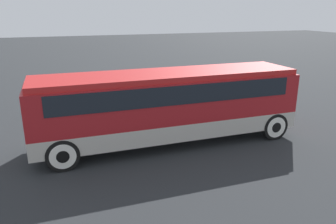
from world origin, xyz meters
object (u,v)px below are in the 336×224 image
object	(u,v)px
tour_bus	(170,101)
parked_car_mid	(102,100)
parked_car_far	(114,85)
parked_car_near	(181,84)

from	to	relation	value
tour_bus	parked_car_mid	size ratio (longest dim) A/B	2.58
parked_car_far	parked_car_mid	bearing A→B (deg)	-110.80
tour_bus	parked_car_near	bearing A→B (deg)	65.09
parked_car_mid	parked_car_far	bearing A→B (deg)	69.20
tour_bus	parked_car_near	distance (m)	7.74
tour_bus	parked_car_near	world-z (taller)	tour_bus
parked_car_near	parked_car_far	world-z (taller)	parked_car_near
parked_car_near	parked_car_mid	xyz separation A→B (m)	(-5.25, -1.92, -0.01)
parked_car_mid	parked_car_far	xyz separation A→B (m)	(1.27, 3.35, -0.03)
tour_bus	parked_car_far	size ratio (longest dim) A/B	2.53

